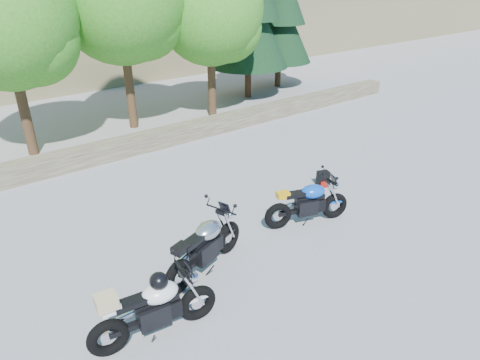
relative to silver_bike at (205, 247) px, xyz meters
The scene contains 10 objects.
ground 1.64m from the silver_bike, ahead, with size 90.00×90.00×0.00m, color gray.
stone_wall 5.97m from the silver_bike, 75.06° to the left, with size 22.00×0.55×0.50m, color #473B2F.
tree_decid_left 8.08m from the silver_bike, 96.60° to the left, with size 3.67×3.67×5.62m.
tree_decid_right 9.40m from the silver_bike, 53.93° to the left, with size 3.54×3.54×5.41m.
conifer_near 11.90m from the silver_bike, 47.56° to the left, with size 3.17×3.17×7.06m.
conifer_far 13.73m from the silver_bike, 42.36° to the left, with size 2.82×2.82×6.27m.
silver_bike is the anchor object (origin of this frame).
white_bike 1.62m from the silver_bike, 150.03° to the right, with size 1.92×0.61×1.06m.
blue_bike 2.53m from the silver_bike, ahead, with size 1.82×0.81×0.94m.
backpack 4.20m from the silver_bike, 13.52° to the left, with size 0.33×0.31×0.38m.
Camera 1 is at (-4.78, -5.42, 4.75)m, focal length 32.00 mm.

